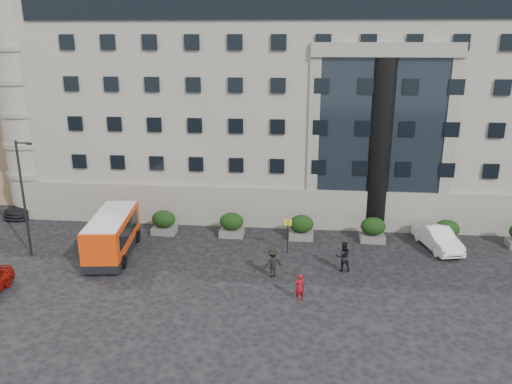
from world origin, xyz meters
TOP-DOWN VIEW (x-y plane):
  - ground at (0.00, 0.00)m, footprint 120.00×120.00m
  - civic_building at (6.00, 22.00)m, footprint 44.00×24.00m
  - entrance_column at (12.00, 10.30)m, footprint 1.80×1.80m
  - apartment_far at (-27.00, 38.00)m, footprint 13.00×13.00m
  - hedge_a at (-4.00, 7.80)m, footprint 1.80×1.26m
  - hedge_b at (1.20, 7.80)m, footprint 1.80×1.26m
  - hedge_c at (6.40, 7.80)m, footprint 1.80×1.26m
  - hedge_d at (11.60, 7.80)m, footprint 1.80×1.26m
  - hedge_e at (16.80, 7.80)m, footprint 1.80×1.26m
  - street_lamp at (-11.94, 3.00)m, footprint 1.16×0.18m
  - bus_stop_sign at (5.50, 5.00)m, footprint 0.50×0.08m
  - minibus at (-6.39, 3.63)m, footprint 3.23×7.06m
  - red_truck at (-12.05, 16.37)m, footprint 3.32×6.18m
  - parked_car_c at (-16.80, 11.31)m, footprint 2.38×5.14m
  - parked_car_d at (-15.24, 15.84)m, footprint 2.48×4.98m
  - white_taxi at (16.00, 7.00)m, footprint 2.82×5.10m
  - pedestrian_a at (6.42, -1.39)m, footprint 0.69×0.57m
  - pedestrian_b at (9.12, 2.69)m, footprint 1.10×0.94m
  - pedestrian_c at (4.71, 1.40)m, footprint 1.40×1.21m

SIDE VIEW (x-z plane):
  - ground at x=0.00m, z-range 0.00..0.00m
  - parked_car_d at x=-15.24m, z-range 0.00..1.36m
  - parked_car_c at x=-16.80m, z-range 0.00..1.45m
  - white_taxi at x=16.00m, z-range 0.00..1.59m
  - pedestrian_a at x=6.42m, z-range 0.00..1.63m
  - hedge_a at x=-4.00m, z-range 0.01..1.85m
  - hedge_b at x=1.20m, z-range 0.01..1.85m
  - hedge_c at x=6.40m, z-range 0.01..1.85m
  - hedge_d at x=11.60m, z-range 0.01..1.85m
  - hedge_e at x=16.80m, z-range 0.01..1.85m
  - pedestrian_c at x=4.71m, z-range 0.00..1.87m
  - pedestrian_b at x=9.12m, z-range 0.00..1.98m
  - minibus at x=-6.39m, z-range 0.15..3.00m
  - red_truck at x=-12.05m, z-range 0.04..3.23m
  - bus_stop_sign at x=5.50m, z-range 0.47..2.99m
  - street_lamp at x=-11.94m, z-range 0.37..8.37m
  - entrance_column at x=12.00m, z-range 0.00..13.00m
  - civic_building at x=6.00m, z-range 0.00..18.00m
  - apartment_far at x=-27.00m, z-range 0.00..22.00m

